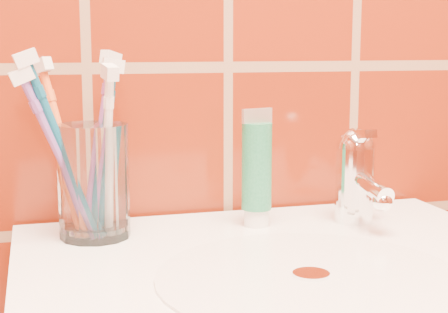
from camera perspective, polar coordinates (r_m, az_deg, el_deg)
name	(u,v)px	position (r m, az deg, el deg)	size (l,w,h in m)	color
glass_tumbler	(94,181)	(0.80, -10.76, -2.04)	(0.08, 0.08, 0.13)	white
toothpaste_tube	(257,172)	(0.84, 2.73, -1.25)	(0.04, 0.04, 0.15)	white
faucet	(356,173)	(0.87, 10.95, -1.32)	(0.05, 0.11, 0.12)	white
toothbrush_0	(104,149)	(0.81, -9.96, 0.63)	(0.05, 0.02, 0.21)	#0D5574
toothbrush_1	(65,150)	(0.81, -13.08, 0.55)	(0.07, 0.08, 0.21)	orange
toothbrush_2	(61,158)	(0.78, -13.40, -0.12)	(0.10, 0.03, 0.20)	#794CA3
toothbrush_3	(100,144)	(0.82, -10.29, 1.02)	(0.06, 0.06, 0.22)	#974CA4
toothbrush_4	(107,155)	(0.78, -9.69, 0.16)	(0.03, 0.06, 0.21)	white
toothbrush_5	(63,150)	(0.78, -13.23, 0.55)	(0.09, 0.03, 0.22)	navy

